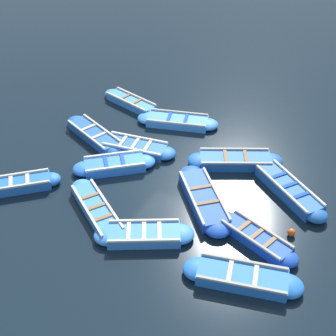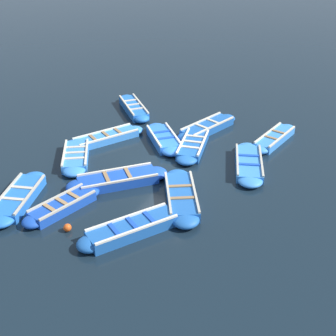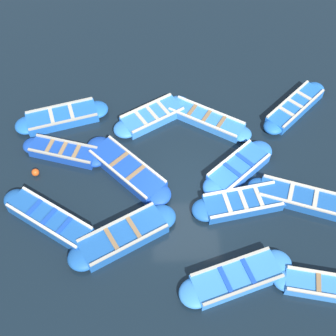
{
  "view_description": "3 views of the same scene",
  "coord_description": "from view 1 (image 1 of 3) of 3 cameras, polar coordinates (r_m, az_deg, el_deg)",
  "views": [
    {
      "loc": [
        -12.44,
        -7.18,
        11.11
      ],
      "look_at": [
        -0.12,
        -0.09,
        0.23
      ],
      "focal_mm": 50.0,
      "sensor_mm": 36.0,
      "label": 1
    },
    {
      "loc": [
        7.13,
        -14.95,
        9.37
      ],
      "look_at": [
        0.35,
        -0.44,
        0.19
      ],
      "focal_mm": 50.0,
      "sensor_mm": 36.0,
      "label": 2
    },
    {
      "loc": [
        8.85,
        -0.91,
        13.25
      ],
      "look_at": [
        -0.82,
        -0.64,
        0.45
      ],
      "focal_mm": 50.0,
      "sensor_mm": 36.0,
      "label": 3
    }
  ],
  "objects": [
    {
      "name": "boat_outer_left",
      "position": [
        20.12,
        -8.99,
        4.01
      ],
      "size": [
        2.0,
        3.74,
        0.41
      ],
      "color": "#1E59AD",
      "rests_on": "ground"
    },
    {
      "name": "boat_near_quay",
      "position": [
        22.35,
        -4.53,
        7.99
      ],
      "size": [
        1.38,
        3.42,
        0.4
      ],
      "color": "#3884E0",
      "rests_on": "ground"
    },
    {
      "name": "boat_tucked",
      "position": [
        14.31,
        9.03,
        -13.03
      ],
      "size": [
        1.87,
        3.69,
        0.42
      ],
      "color": "blue",
      "rests_on": "ground"
    },
    {
      "name": "ground_plane",
      "position": [
        18.16,
        -0.08,
        -0.29
      ],
      "size": [
        120.0,
        120.0,
        0.0
      ],
      "primitive_type": "plane",
      "color": "black"
    },
    {
      "name": "boat_stern_in",
      "position": [
        16.63,
        4.36,
        -3.77
      ],
      "size": [
        3.45,
        3.39,
        0.43
      ],
      "color": "#1947B7",
      "rests_on": "ground"
    },
    {
      "name": "boat_far_corner",
      "position": [
        20.84,
        1.17,
        5.73
      ],
      "size": [
        2.06,
        3.74,
        0.39
      ],
      "color": "#3884E0",
      "rests_on": "ground"
    },
    {
      "name": "buoy_orange_near",
      "position": [
        15.61,
        6.43,
        -7.62
      ],
      "size": [
        0.24,
        0.24,
        0.24
      ],
      "primitive_type": "sphere",
      "color": "#EAB214",
      "rests_on": "ground"
    },
    {
      "name": "boat_alongside",
      "position": [
        17.5,
        14.48,
        -2.55
      ],
      "size": [
        2.77,
        3.59,
        0.46
      ],
      "color": "#1E59AD",
      "rests_on": "ground"
    },
    {
      "name": "boat_inner_gap",
      "position": [
        18.53,
        8.19,
        0.91
      ],
      "size": [
        2.65,
        3.72,
        0.46
      ],
      "color": "#1E59AD",
      "rests_on": "ground"
    },
    {
      "name": "boat_drifting",
      "position": [
        19.17,
        -4.01,
        2.56
      ],
      "size": [
        1.52,
        3.56,
        0.42
      ],
      "color": "#1E59AD",
      "rests_on": "ground"
    },
    {
      "name": "boat_outer_right",
      "position": [
        18.08,
        -18.52,
        -2.02
      ],
      "size": [
        3.04,
        3.07,
        0.43
      ],
      "color": "blue",
      "rests_on": "ground"
    },
    {
      "name": "boat_mid_row",
      "position": [
        18.25,
        -6.54,
        0.38
      ],
      "size": [
        2.83,
        2.99,
        0.44
      ],
      "color": "blue",
      "rests_on": "ground"
    },
    {
      "name": "boat_centre",
      "position": [
        15.33,
        -2.93,
        -8.11
      ],
      "size": [
        2.48,
        3.27,
        0.41
      ],
      "color": "#3884E0",
      "rests_on": "ground"
    },
    {
      "name": "buoy_yellow_far",
      "position": [
        15.96,
        14.81,
        -7.61
      ],
      "size": [
        0.27,
        0.27,
        0.27
      ],
      "primitive_type": "sphere",
      "color": "#E05119",
      "rests_on": "ground"
    },
    {
      "name": "boat_bow_out",
      "position": [
        15.47,
        10.68,
        -8.37
      ],
      "size": [
        1.59,
        3.22,
        0.41
      ],
      "color": "#1947B7",
      "rests_on": "ground"
    },
    {
      "name": "boat_broadside",
      "position": [
        16.37,
        -8.66,
        -5.07
      ],
      "size": [
        2.57,
        3.55,
        0.38
      ],
      "color": "#3884E0",
      "rests_on": "ground"
    }
  ]
}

